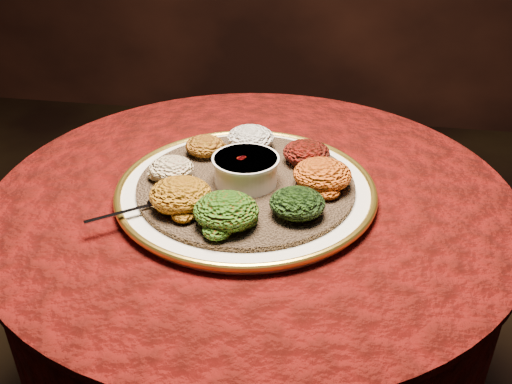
# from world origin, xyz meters

# --- Properties ---
(table) EXTENTS (0.96, 0.96, 0.73)m
(table) POSITION_xyz_m (0.00, 0.00, 0.55)
(table) COLOR black
(table) RESTS_ON ground
(platter) EXTENTS (0.59, 0.59, 0.02)m
(platter) POSITION_xyz_m (-0.01, -0.02, 0.75)
(platter) COLOR white
(platter) RESTS_ON table
(injera) EXTENTS (0.49, 0.49, 0.01)m
(injera) POSITION_xyz_m (-0.01, -0.02, 0.76)
(injera) COLOR brown
(injera) RESTS_ON platter
(stew_bowl) EXTENTS (0.12, 0.12, 0.05)m
(stew_bowl) POSITION_xyz_m (-0.01, -0.02, 0.79)
(stew_bowl) COLOR white
(stew_bowl) RESTS_ON injera
(spoon) EXTENTS (0.12, 0.09, 0.01)m
(spoon) POSITION_xyz_m (-0.15, -0.13, 0.77)
(spoon) COLOR silver
(spoon) RESTS_ON injera
(portion_ayib) EXTENTS (0.09, 0.09, 0.05)m
(portion_ayib) POSITION_xyz_m (-0.02, 0.11, 0.78)
(portion_ayib) COLOR white
(portion_ayib) RESTS_ON injera
(portion_kitfo) EXTENTS (0.09, 0.08, 0.04)m
(portion_kitfo) POSITION_xyz_m (0.09, 0.07, 0.78)
(portion_kitfo) COLOR black
(portion_kitfo) RESTS_ON injera
(portion_tikil) EXTENTS (0.10, 0.10, 0.05)m
(portion_tikil) POSITION_xyz_m (0.13, -0.02, 0.79)
(portion_tikil) COLOR #CB7310
(portion_tikil) RESTS_ON injera
(portion_gomen) EXTENTS (0.09, 0.09, 0.04)m
(portion_gomen) POSITION_xyz_m (0.09, -0.11, 0.78)
(portion_gomen) COLOR black
(portion_gomen) RESTS_ON injera
(portion_mixveg) EXTENTS (0.10, 0.10, 0.05)m
(portion_mixveg) POSITION_xyz_m (-0.02, -0.16, 0.79)
(portion_mixveg) COLOR #982E09
(portion_mixveg) RESTS_ON injera
(portion_kik) EXTENTS (0.10, 0.10, 0.05)m
(portion_kik) POSITION_xyz_m (-0.10, -0.12, 0.79)
(portion_kik) COLOR #A05A0E
(portion_kik) RESTS_ON injera
(portion_timatim) EXTENTS (0.08, 0.08, 0.04)m
(portion_timatim) POSITION_xyz_m (-0.14, -0.03, 0.78)
(portion_timatim) COLOR maroon
(portion_timatim) RESTS_ON injera
(portion_shiro) EXTENTS (0.08, 0.07, 0.04)m
(portion_shiro) POSITION_xyz_m (-0.11, 0.07, 0.78)
(portion_shiro) COLOR #885410
(portion_shiro) RESTS_ON injera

